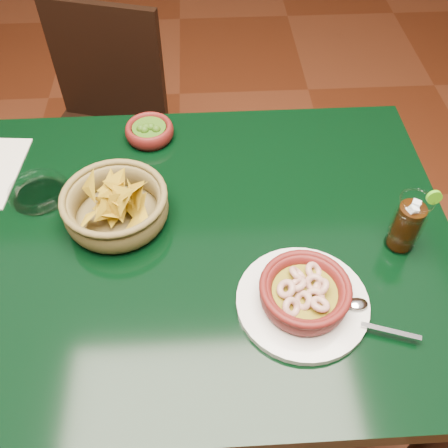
{
  "coord_description": "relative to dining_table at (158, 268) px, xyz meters",
  "views": [
    {
      "loc": [
        0.11,
        -0.62,
        1.52
      ],
      "look_at": [
        0.14,
        -0.02,
        0.81
      ],
      "focal_mm": 40.0,
      "sensor_mm": 36.0,
      "label": 1
    }
  ],
  "objects": [
    {
      "name": "cola_drink",
      "position": [
        0.48,
        -0.04,
        0.16
      ],
      "size": [
        0.13,
        0.13,
        0.15
      ],
      "color": "white",
      "rests_on": "dining_table"
    },
    {
      "name": "chip_basket",
      "position": [
        -0.07,
        0.06,
        0.14
      ],
      "size": [
        0.24,
        0.24,
        0.15
      ],
      "color": "brown",
      "rests_on": "dining_table"
    },
    {
      "name": "dining_table",
      "position": [
        0.0,
        0.0,
        0.0
      ],
      "size": [
        1.2,
        0.8,
        0.75
      ],
      "color": "black",
      "rests_on": "ground"
    },
    {
      "name": "glass_ashtray",
      "position": [
        -0.24,
        0.13,
        0.11
      ],
      "size": [
        0.13,
        0.13,
        0.03
      ],
      "color": "white",
      "rests_on": "dining_table"
    },
    {
      "name": "ground",
      "position": [
        0.0,
        0.0,
        -0.65
      ],
      "size": [
        7.0,
        7.0,
        0.0
      ],
      "primitive_type": "plane",
      "color": "#471C0C",
      "rests_on": "ground"
    },
    {
      "name": "shrimp_plate",
      "position": [
        0.27,
        -0.16,
        0.13
      ],
      "size": [
        0.3,
        0.24,
        0.07
      ],
      "color": "silver",
      "rests_on": "dining_table"
    },
    {
      "name": "dining_chair",
      "position": [
        -0.22,
        0.7,
        -0.19
      ],
      "size": [
        0.48,
        0.48,
        0.84
      ],
      "color": "black",
      "rests_on": "ground"
    },
    {
      "name": "guacamole_ramekin",
      "position": [
        -0.02,
        0.31,
        0.12
      ],
      "size": [
        0.13,
        0.13,
        0.04
      ],
      "color": "#501110",
      "rests_on": "dining_table"
    }
  ]
}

